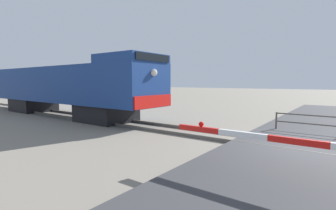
{
  "coord_description": "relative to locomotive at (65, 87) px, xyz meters",
  "views": [
    {
      "loc": [
        -9.87,
        -1.05,
        2.41
      ],
      "look_at": [
        -0.93,
        5.52,
        1.37
      ],
      "focal_mm": 26.56,
      "sensor_mm": 36.0,
      "label": 1
    }
  ],
  "objects": [
    {
      "name": "road_surface",
      "position": [
        0.0,
        -15.22,
        -1.99
      ],
      "size": [
        36.0,
        5.15,
        0.15
      ],
      "primitive_type": "cube",
      "color": "#38383A",
      "rests_on": "ground_plane"
    },
    {
      "name": "rail_track_left",
      "position": [
        -0.72,
        -15.22,
        -1.99
      ],
      "size": [
        0.08,
        80.0,
        0.15
      ],
      "primitive_type": "cube",
      "color": "#59544C",
      "rests_on": "ground_plane"
    },
    {
      "name": "ground_plane",
      "position": [
        0.0,
        -15.22,
        -2.06
      ],
      "size": [
        160.0,
        160.0,
        0.0
      ],
      "primitive_type": "plane",
      "color": "gray"
    },
    {
      "name": "rail_track_right",
      "position": [
        0.72,
        -15.22,
        -1.99
      ],
      "size": [
        0.08,
        80.0,
        0.15
      ],
      "primitive_type": "cube",
      "color": "#59544C",
      "rests_on": "ground_plane"
    },
    {
      "name": "guard_railing",
      "position": [
        2.81,
        -14.83,
        -1.44
      ],
      "size": [
        0.08,
        2.83,
        0.95
      ],
      "color": "#4C4742",
      "rests_on": "ground_plane"
    },
    {
      "name": "locomotive",
      "position": [
        0.0,
        0.0,
        0.0
      ],
      "size": [
        3.06,
        16.81,
        3.88
      ],
      "color": "black",
      "rests_on": "ground_plane"
    }
  ]
}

